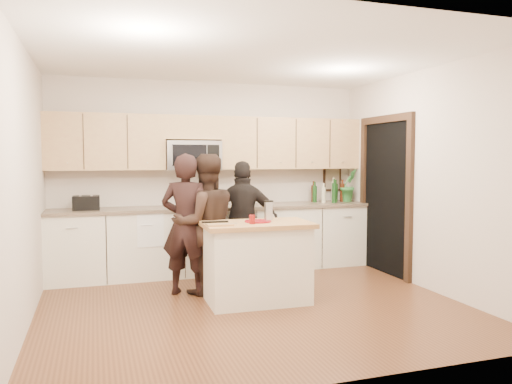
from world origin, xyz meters
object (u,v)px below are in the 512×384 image
object	(u,v)px
woman_left	(186,225)
island	(257,262)
woman_center	(205,224)
toaster	(86,203)
woman_right	(244,221)

from	to	relation	value
woman_left	island	bearing A→B (deg)	169.76
woman_left	woman_center	xyz separation A→B (m)	(0.23, 0.00, -0.00)
toaster	woman_center	xyz separation A→B (m)	(1.35, -1.02, -0.20)
toaster	woman_center	world-z (taller)	woman_center
island	woman_left	distance (m)	0.97
toaster	island	bearing A→B (deg)	-40.75
toaster	woman_right	bearing A→B (deg)	-15.32
woman_left	woman_center	size ratio (longest dim) A/B	1.00
island	toaster	bearing A→B (deg)	140.78
woman_left	woman_center	world-z (taller)	woman_left
woman_left	woman_center	distance (m)	0.23
island	woman_left	xyz separation A→B (m)	(-0.70, 0.55, 0.38)
island	woman_center	distance (m)	0.81
woman_left	woman_right	world-z (taller)	woman_left
island	woman_left	bearing A→B (deg)	143.26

